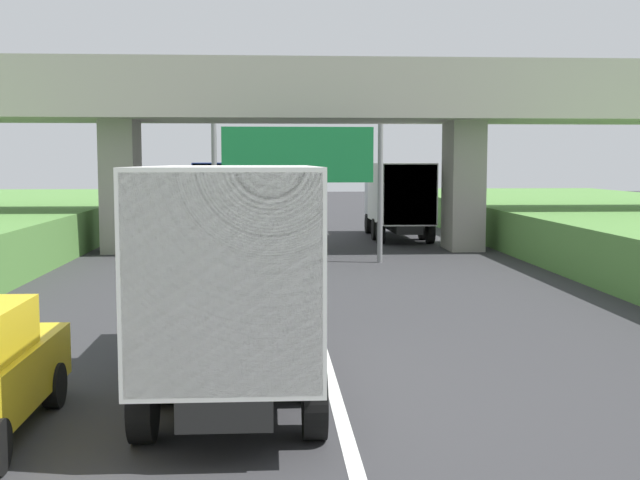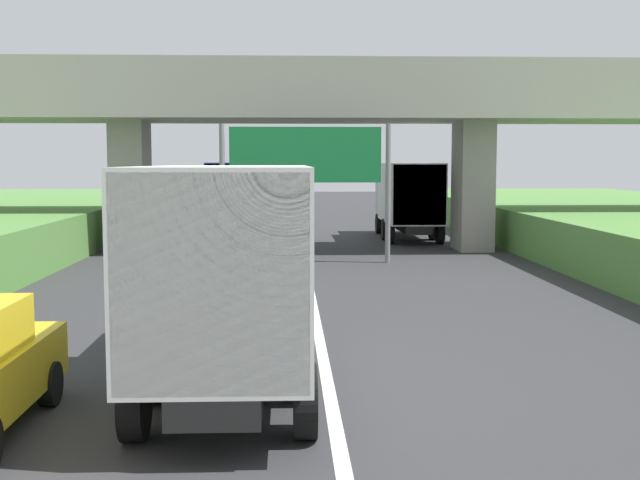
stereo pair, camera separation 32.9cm
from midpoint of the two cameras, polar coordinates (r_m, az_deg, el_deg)
lane_centre_stripe at (r=25.02m, az=-0.47°, el=-2.54°), size 0.20×98.70×0.01m
overpass_bridge at (r=32.17m, az=-0.90°, el=8.94°), size 40.00×4.80×7.29m
overhead_highway_sign at (r=28.06m, az=-0.69°, el=5.44°), size 5.88×0.18×4.79m
truck_blue at (r=56.03m, az=-6.40°, el=3.85°), size 2.44×7.30×3.44m
truck_silver at (r=37.24m, az=6.39°, el=3.05°), size 2.44×7.30×3.44m
truck_white at (r=12.45m, az=-5.46°, el=-1.77°), size 2.44×7.30×3.44m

